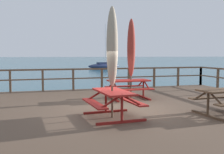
% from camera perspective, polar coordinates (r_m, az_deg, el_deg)
% --- Properties ---
extents(ground_plane, '(600.00, 600.00, 0.00)m').
position_cam_1_polar(ground_plane, '(8.70, 1.54, -11.19)').
color(ground_plane, '#2D5B6B').
extents(wooden_deck, '(13.81, 10.87, 0.63)m').
position_cam_1_polar(wooden_deck, '(8.62, 1.54, -9.19)').
color(wooden_deck, brown).
rests_on(wooden_deck, ground).
extents(railing_waterside_far, '(13.61, 0.10, 1.09)m').
position_cam_1_polar(railing_waterside_far, '(13.52, -5.32, 0.41)').
color(railing_waterside_far, brown).
rests_on(railing_waterside_far, wooden_deck).
extents(picnic_table_back_right, '(1.50, 1.76, 0.78)m').
position_cam_1_polar(picnic_table_back_right, '(7.40, 0.26, -4.67)').
color(picnic_table_back_right, maroon).
rests_on(picnic_table_back_right, wooden_deck).
extents(picnic_table_back_left, '(1.67, 1.41, 0.78)m').
position_cam_1_polar(picnic_table_back_left, '(10.62, 3.64, -1.78)').
color(picnic_table_back_left, maroon).
rests_on(picnic_table_back_left, wooden_deck).
extents(patio_umbrella_short_mid, '(0.32, 0.32, 3.12)m').
position_cam_1_polar(patio_umbrella_short_mid, '(7.31, 0.04, 6.47)').
color(patio_umbrella_short_mid, '#4C3828').
rests_on(patio_umbrella_short_mid, wooden_deck).
extents(patio_umbrella_tall_front, '(0.32, 0.32, 3.21)m').
position_cam_1_polar(patio_umbrella_tall_front, '(10.51, 4.21, 6.29)').
color(patio_umbrella_tall_front, '#4C3828').
rests_on(patio_umbrella_tall_front, wooden_deck).
extents(sailboat_distant, '(6.22, 2.99, 7.72)m').
position_cam_1_polar(sailboat_distant, '(45.64, -1.77, 2.48)').
color(sailboat_distant, navy).
rests_on(sailboat_distant, ground).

